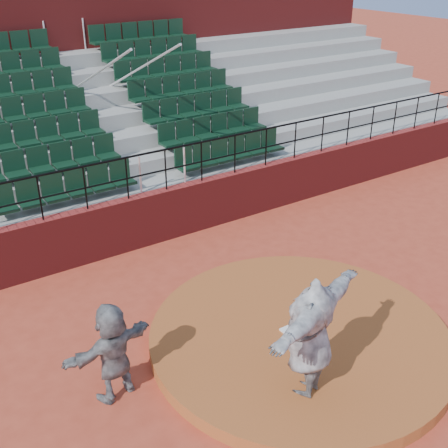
{
  "coord_description": "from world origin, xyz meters",
  "views": [
    {
      "loc": [
        -5.76,
        -6.15,
        6.6
      ],
      "look_at": [
        0.0,
        2.5,
        1.4
      ],
      "focal_mm": 45.0,
      "sensor_mm": 36.0,
      "label": 1
    }
  ],
  "objects": [
    {
      "name": "pitching_rubber",
      "position": [
        0.0,
        0.15,
        0.27
      ],
      "size": [
        0.6,
        0.15,
        0.03
      ],
      "primitive_type": "cube",
      "color": "white",
      "rests_on": "pitchers_mound"
    },
    {
      "name": "pitcher",
      "position": [
        -0.93,
        -1.22,
        1.29
      ],
      "size": [
        2.65,
        1.58,
        2.09
      ],
      "primitive_type": "imported",
      "rotation": [
        0.0,
        0.0,
        3.51
      ],
      "color": "black",
      "rests_on": "pitchers_mound"
    },
    {
      "name": "boundary_wall",
      "position": [
        0.0,
        5.0,
        0.65
      ],
      "size": [
        24.0,
        0.3,
        1.3
      ],
      "primitive_type": "cube",
      "color": "maroon",
      "rests_on": "ground"
    },
    {
      "name": "ground",
      "position": [
        0.0,
        0.0,
        0.0
      ],
      "size": [
        90.0,
        90.0,
        0.0
      ],
      "primitive_type": "plane",
      "color": "#AF3E27",
      "rests_on": "ground"
    },
    {
      "name": "seating_deck",
      "position": [
        0.0,
        8.65,
        1.44
      ],
      "size": [
        24.0,
        5.97,
        4.63
      ],
      "color": "gray",
      "rests_on": "ground"
    },
    {
      "name": "fielder",
      "position": [
        -3.35,
        0.63,
        0.86
      ],
      "size": [
        1.66,
        0.79,
        1.72
      ],
      "primitive_type": "imported",
      "rotation": [
        0.0,
        0.0,
        3.32
      ],
      "color": "black",
      "rests_on": "ground"
    },
    {
      "name": "wall_railing",
      "position": [
        0.0,
        5.0,
        2.03
      ],
      "size": [
        24.04,
        0.05,
        1.03
      ],
      "color": "black",
      "rests_on": "boundary_wall"
    },
    {
      "name": "pitchers_mound",
      "position": [
        0.0,
        0.0,
        0.12
      ],
      "size": [
        5.5,
        5.5,
        0.25
      ],
      "primitive_type": "cylinder",
      "color": "#A35124",
      "rests_on": "ground"
    },
    {
      "name": "press_box_facade",
      "position": [
        0.0,
        12.6,
        3.55
      ],
      "size": [
        24.0,
        3.0,
        7.1
      ],
      "primitive_type": "cube",
      "color": "maroon",
      "rests_on": "ground"
    }
  ]
}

